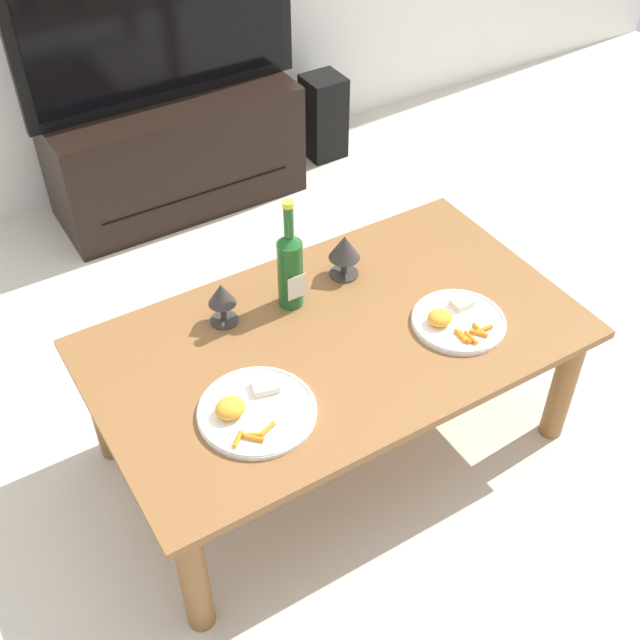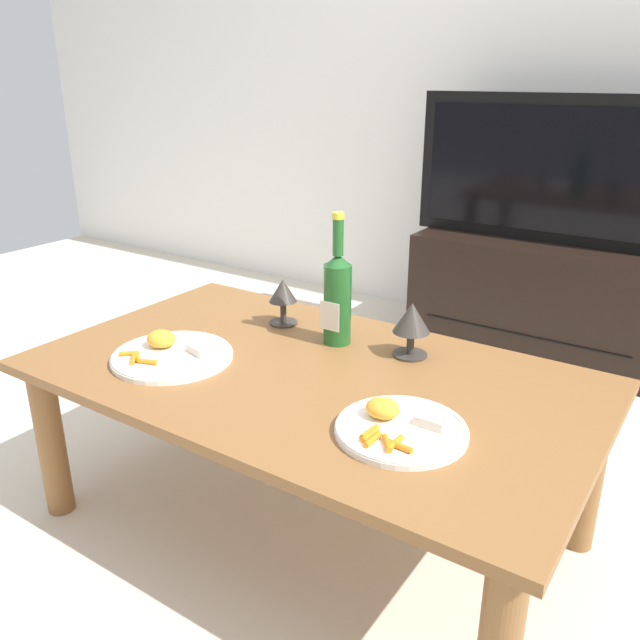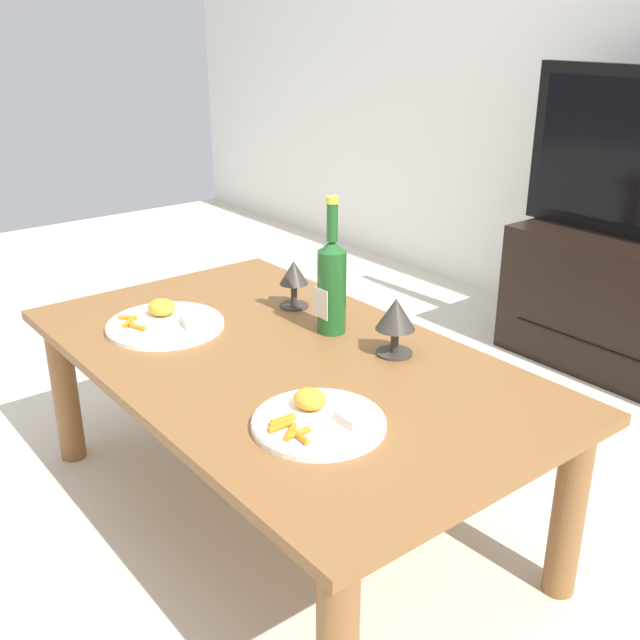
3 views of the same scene
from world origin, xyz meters
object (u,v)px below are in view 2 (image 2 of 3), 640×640
(dining_table, at_px, (308,396))
(wine_bottle, at_px, (337,295))
(tv_screen, at_px, (556,170))
(dinner_plate_right, at_px, (400,427))
(goblet_right, at_px, (412,321))
(dinner_plate_left, at_px, (172,354))
(goblet_left, at_px, (283,294))
(tv_stand, at_px, (540,298))

(dining_table, bearing_deg, wine_bottle, 101.18)
(tv_screen, bearing_deg, dinner_plate_right, -83.95)
(goblet_right, height_order, dinner_plate_left, goblet_right)
(goblet_left, bearing_deg, tv_screen, 73.31)
(tv_screen, relative_size, dinner_plate_left, 3.71)
(dinner_plate_left, height_order, dinner_plate_right, dinner_plate_left)
(tv_stand, relative_size, wine_bottle, 2.95)
(tv_screen, distance_m, goblet_right, 1.26)
(goblet_right, distance_m, dinner_plate_left, 0.59)
(dining_table, bearing_deg, tv_screen, 84.47)
(goblet_right, bearing_deg, tv_stand, 90.88)
(dining_table, xyz_separation_m, wine_bottle, (-0.04, 0.18, 0.20))
(tv_stand, relative_size, goblet_left, 7.73)
(tv_screen, relative_size, dinner_plate_right, 4.21)
(dining_table, bearing_deg, tv_stand, 84.48)
(tv_screen, height_order, wine_bottle, tv_screen)
(dinner_plate_left, xyz_separation_m, dinner_plate_right, (0.63, -0.00, -0.00))
(wine_bottle, distance_m, dinner_plate_left, 0.44)
(goblet_left, bearing_deg, dinner_plate_right, -32.36)
(tv_stand, xyz_separation_m, dinner_plate_right, (0.17, -1.59, 0.22))
(tv_stand, distance_m, tv_screen, 0.52)
(dining_table, height_order, tv_stand, tv_stand)
(dining_table, xyz_separation_m, goblet_right, (0.16, 0.21, 0.16))
(wine_bottle, bearing_deg, dinner_plate_right, -42.27)
(goblet_right, bearing_deg, wine_bottle, -171.54)
(dining_table, distance_m, goblet_left, 0.35)
(dining_table, bearing_deg, goblet_right, 52.87)
(tv_stand, distance_m, goblet_right, 1.28)
(goblet_left, height_order, dinner_plate_left, goblet_left)
(dining_table, relative_size, tv_screen, 1.20)
(tv_stand, height_order, tv_screen, tv_screen)
(tv_screen, height_order, dinner_plate_right, tv_screen)
(tv_stand, bearing_deg, goblet_right, -89.12)
(wine_bottle, xyz_separation_m, dinner_plate_right, (0.34, -0.31, -0.12))
(tv_screen, bearing_deg, wine_bottle, -97.91)
(goblet_right, relative_size, dinner_plate_left, 0.47)
(dining_table, height_order, goblet_right, goblet_right)
(goblet_left, height_order, goblet_right, goblet_right)
(dinner_plate_left, bearing_deg, goblet_right, 35.52)
(goblet_right, bearing_deg, goblet_left, 180.00)
(dinner_plate_right, bearing_deg, tv_screen, 96.05)
(dinner_plate_right, bearing_deg, wine_bottle, 137.73)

